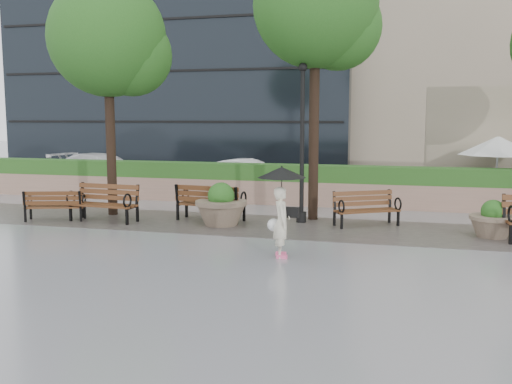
% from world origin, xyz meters
% --- Properties ---
extents(ground, '(100.00, 100.00, 0.00)m').
position_xyz_m(ground, '(0.00, 0.00, 0.00)').
color(ground, gray).
rests_on(ground, ground).
extents(cobble_strip, '(28.00, 3.20, 0.01)m').
position_xyz_m(cobble_strip, '(0.00, 3.00, 0.01)').
color(cobble_strip, '#383330').
rests_on(cobble_strip, ground).
extents(hedge_wall, '(24.00, 0.80, 1.35)m').
position_xyz_m(hedge_wall, '(0.00, 7.00, 0.66)').
color(hedge_wall, '#A57D6A').
rests_on(hedge_wall, ground).
extents(asphalt_street, '(40.00, 7.00, 0.00)m').
position_xyz_m(asphalt_street, '(0.00, 11.00, 0.00)').
color(asphalt_street, black).
rests_on(asphalt_street, ground).
extents(bench_0, '(1.73, 1.11, 0.87)m').
position_xyz_m(bench_0, '(-5.73, 2.20, 0.26)').
color(bench_0, brown).
rests_on(bench_0, ground).
extents(bench_1, '(2.00, 0.92, 1.04)m').
position_xyz_m(bench_1, '(-4.32, 2.45, 0.31)').
color(bench_1, brown).
rests_on(bench_1, ground).
extents(bench_2, '(1.99, 0.95, 1.03)m').
position_xyz_m(bench_2, '(-1.44, 3.30, 0.31)').
color(bench_2, brown).
rests_on(bench_2, ground).
extents(bench_3, '(1.84, 1.47, 0.93)m').
position_xyz_m(bench_3, '(2.88, 3.67, 0.28)').
color(bench_3, brown).
rests_on(bench_3, ground).
extents(planter_left, '(1.40, 1.40, 1.18)m').
position_xyz_m(planter_left, '(-0.94, 2.76, 0.46)').
color(planter_left, '#7F6B56').
rests_on(planter_left, ground).
extents(planter_right, '(1.11, 1.11, 0.93)m').
position_xyz_m(planter_right, '(5.98, 2.97, 0.36)').
color(planter_right, '#7F6B56').
rests_on(planter_right, ground).
extents(lamppost, '(0.28, 0.28, 4.39)m').
position_xyz_m(lamppost, '(1.09, 3.75, 1.94)').
color(lamppost, black).
rests_on(lamppost, ground).
extents(tree_0, '(3.51, 3.43, 6.94)m').
position_xyz_m(tree_0, '(-4.50, 3.62, 5.08)').
color(tree_0, black).
rests_on(tree_0, ground).
extents(tree_1, '(3.53, 3.45, 7.72)m').
position_xyz_m(tree_1, '(1.48, 4.37, 5.82)').
color(tree_1, black).
rests_on(tree_1, ground).
extents(patio_umb_white, '(2.50, 2.50, 2.30)m').
position_xyz_m(patio_umb_white, '(6.76, 8.36, 1.99)').
color(patio_umb_white, black).
rests_on(patio_umb_white, ground).
extents(car_left, '(5.08, 2.76, 1.40)m').
position_xyz_m(car_left, '(-8.71, 10.02, 0.70)').
color(car_left, white).
rests_on(car_left, ground).
extents(car_right, '(4.06, 1.98, 1.28)m').
position_xyz_m(car_right, '(-2.18, 9.82, 0.64)').
color(car_right, white).
rests_on(car_right, ground).
extents(pedestrian, '(1.03, 1.03, 1.89)m').
position_xyz_m(pedestrian, '(1.40, -0.27, 1.15)').
color(pedestrian, '#F1E9CB').
rests_on(pedestrian, ground).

